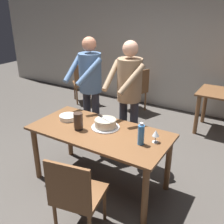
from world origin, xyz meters
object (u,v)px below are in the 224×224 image
(person_cutting_cake, at_px, (129,91))
(wine_glass_near, at_px, (156,134))
(background_chair_1, at_px, (84,82))
(chair_near_side, at_px, (76,194))
(plate_stack, at_px, (68,117))
(water_bottle, at_px, (141,134))
(person_standing_beside, at_px, (90,83))
(cake_knife, at_px, (102,117))
(background_chair_0, at_px, (136,89))
(cake_on_platter, at_px, (105,124))
(hurricane_lamp, at_px, (78,121))
(main_dining_table, at_px, (99,139))

(person_cutting_cake, bearing_deg, wine_glass_near, -40.62)
(wine_glass_near, distance_m, background_chair_1, 3.39)
(person_cutting_cake, relative_size, chair_near_side, 1.91)
(plate_stack, relative_size, water_bottle, 0.88)
(person_standing_beside, bearing_deg, person_cutting_cake, -2.65)
(cake_knife, bearing_deg, background_chair_0, 106.16)
(cake_on_platter, bearing_deg, person_standing_beside, 138.45)
(plate_stack, bearing_deg, cake_on_platter, 5.67)
(cake_on_platter, distance_m, plate_stack, 0.54)
(cake_on_platter, bearing_deg, chair_near_side, -75.04)
(hurricane_lamp, relative_size, background_chair_1, 0.23)
(water_bottle, height_order, background_chair_1, water_bottle)
(cake_on_platter, distance_m, cake_knife, 0.10)
(wine_glass_near, bearing_deg, plate_stack, -178.08)
(main_dining_table, height_order, plate_stack, plate_stack)
(cake_on_platter, distance_m, wine_glass_near, 0.65)
(main_dining_table, xyz_separation_m, cake_knife, (-0.05, 0.13, 0.23))
(cake_on_platter, height_order, chair_near_side, chair_near_side)
(wine_glass_near, bearing_deg, hurricane_lamp, -167.82)
(water_bottle, bearing_deg, background_chair_1, 137.82)
(hurricane_lamp, xyz_separation_m, person_cutting_cake, (0.28, 0.72, 0.22))
(hurricane_lamp, distance_m, person_cutting_cake, 0.80)
(plate_stack, bearing_deg, main_dining_table, -5.50)
(plate_stack, xyz_separation_m, wine_glass_near, (1.19, 0.04, 0.07))
(water_bottle, distance_m, background_chair_1, 3.38)
(wine_glass_near, bearing_deg, background_chair_1, 140.67)
(cake_knife, distance_m, plate_stack, 0.49)
(water_bottle, relative_size, background_chair_0, 0.28)
(plate_stack, bearing_deg, chair_near_side, -46.93)
(person_cutting_cake, distance_m, background_chair_1, 2.63)
(water_bottle, bearing_deg, chair_near_side, -111.65)
(cake_on_platter, bearing_deg, hurricane_lamp, -139.97)
(wine_glass_near, xyz_separation_m, person_cutting_cake, (-0.61, 0.52, 0.22))
(main_dining_table, distance_m, chair_near_side, 0.83)
(cake_knife, height_order, background_chair_0, background_chair_0)
(wine_glass_near, distance_m, water_bottle, 0.17)
(plate_stack, xyz_separation_m, person_standing_beside, (-0.07, 0.59, 0.30))
(cake_knife, distance_m, wine_glass_near, 0.72)
(background_chair_0, bearing_deg, person_cutting_cake, -66.82)
(main_dining_table, bearing_deg, background_chair_1, 131.05)
(person_cutting_cake, xyz_separation_m, chair_near_side, (0.20, -1.39, -0.58))
(person_cutting_cake, bearing_deg, cake_on_platter, -94.20)
(main_dining_table, xyz_separation_m, person_standing_beside, (-0.59, 0.64, 0.44))
(background_chair_0, relative_size, background_chair_1, 1.00)
(chair_near_side, bearing_deg, background_chair_0, 106.81)
(cake_knife, xyz_separation_m, water_bottle, (0.60, -0.16, -0.00))
(plate_stack, relative_size, background_chair_1, 0.24)
(water_bottle, bearing_deg, cake_knife, 164.93)
(main_dining_table, height_order, wine_glass_near, wine_glass_near)
(water_bottle, distance_m, hurricane_lamp, 0.78)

